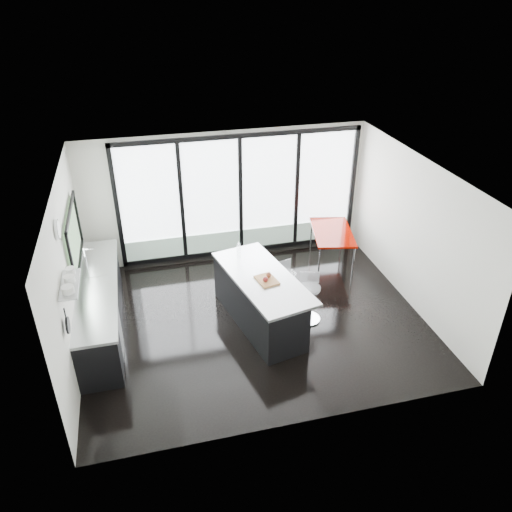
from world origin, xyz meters
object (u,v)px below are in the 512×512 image
object	(u,v)px
island	(259,300)
red_table	(331,247)
bar_stool_far	(287,288)
bar_stool_near	(309,303)

from	to	relation	value
island	red_table	world-z (taller)	island
red_table	bar_stool_far	bearing A→B (deg)	-138.26
island	bar_stool_near	distance (m)	0.91
red_table	bar_stool_near	bearing A→B (deg)	-122.07
bar_stool_far	bar_stool_near	bearing A→B (deg)	-86.41
bar_stool_near	island	bearing A→B (deg)	-174.49
island	bar_stool_far	world-z (taller)	island
bar_stool_far	red_table	size ratio (longest dim) A/B	0.47
bar_stool_near	bar_stool_far	world-z (taller)	bar_stool_near
red_table	island	bearing A→B (deg)	-140.46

